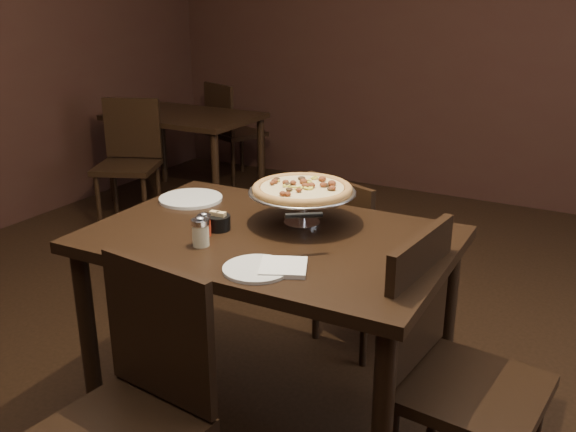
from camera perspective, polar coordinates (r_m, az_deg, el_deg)
The scene contains 16 objects.
room at distance 2.17m, azimuth 0.54°, elevation 11.42°, with size 6.04×7.04×2.84m.
dining_table at distance 2.45m, azimuth -1.59°, elevation -4.01°, with size 1.36×0.92×0.84m.
background_table at distance 5.42m, azimuth -9.16°, elevation 7.93°, with size 1.18×0.79×0.74m.
pizza_stand at distance 2.47m, azimuth 1.27°, elevation 2.38°, with size 0.42×0.42×0.17m.
parmesan_shaker at distance 2.31m, azimuth -7.79°, elevation -1.40°, with size 0.06×0.06×0.11m.
pepper_flake_shaker at distance 2.40m, azimuth -7.45°, elevation -0.76°, with size 0.05×0.05×0.09m.
packet_caddy at distance 2.46m, azimuth -6.22°, elevation -0.53°, with size 0.09×0.09×0.07m.
napkin_stack at distance 2.11m, azimuth -0.42°, elevation -4.56°, with size 0.15×0.15×0.02m, color white.
plate_left at distance 2.83m, azimuth -8.64°, elevation 1.54°, with size 0.27×0.27×0.01m, color white.
plate_near at distance 2.11m, azimuth -2.80°, elevation -4.71°, with size 0.22×0.22×0.01m, color white.
serving_spatula at distance 2.19m, azimuth 1.41°, elevation -0.00°, with size 0.17×0.17×0.02m.
chair_far at distance 3.13m, azimuth 5.97°, elevation -3.58°, with size 0.54×0.54×0.89m.
chair_near at distance 2.09m, azimuth -13.58°, elevation -16.08°, with size 0.48×0.48×0.94m.
chair_side at distance 2.24m, azimuth 14.18°, elevation -12.77°, with size 0.50×0.50×0.97m.
bg_chair_far at distance 5.99m, azimuth -5.14°, elevation 7.80°, with size 0.55×0.55×0.91m.
bg_chair_near at distance 5.02m, azimuth -13.93°, elevation 5.16°, with size 0.57×0.57×0.93m.
Camera 1 is at (1.08, -1.86, 1.71)m, focal length 40.00 mm.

